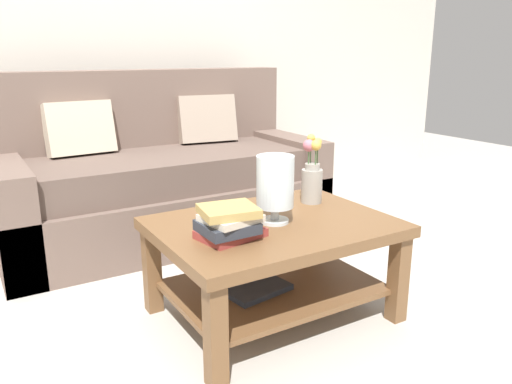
% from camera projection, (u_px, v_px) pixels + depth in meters
% --- Properties ---
extents(ground_plane, '(10.00, 10.00, 0.00)m').
position_uv_depth(ground_plane, '(233.00, 289.00, 2.60)').
color(ground_plane, '#B7B2A8').
extents(back_wall, '(6.40, 0.12, 2.70)m').
position_uv_depth(back_wall, '(120.00, 26.00, 3.60)').
color(back_wall, beige).
rests_on(back_wall, ground).
extents(couch, '(2.03, 0.90, 1.06)m').
position_uv_depth(couch, '(161.00, 180.00, 3.31)').
color(couch, brown).
rests_on(couch, ground).
extents(coffee_table, '(1.02, 0.76, 0.45)m').
position_uv_depth(coffee_table, '(273.00, 248.00, 2.26)').
color(coffee_table, brown).
rests_on(coffee_table, ground).
extents(book_stack_main, '(0.28, 0.24, 0.14)m').
position_uv_depth(book_stack_main, '(229.00, 223.00, 2.00)').
color(book_stack_main, '#993833').
rests_on(book_stack_main, coffee_table).
extents(glass_hurricane_vase, '(0.16, 0.16, 0.30)m').
position_uv_depth(glass_hurricane_vase, '(275.00, 184.00, 2.17)').
color(glass_hurricane_vase, silver).
rests_on(glass_hurricane_vase, coffee_table).
extents(flower_pitcher, '(0.10, 0.10, 0.34)m').
position_uv_depth(flower_pitcher, '(312.00, 177.00, 2.48)').
color(flower_pitcher, '#9E998E').
rests_on(flower_pitcher, coffee_table).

